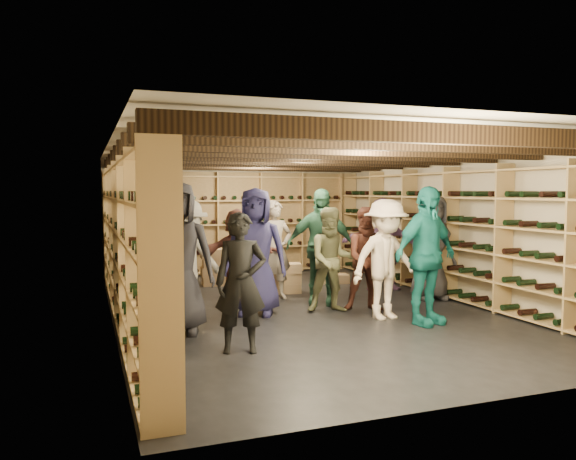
# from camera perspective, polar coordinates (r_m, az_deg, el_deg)

# --- Properties ---
(ground) EXTENTS (8.00, 8.00, 0.00)m
(ground) POSITION_cam_1_polar(r_m,az_deg,el_deg) (8.49, 1.68, -7.95)
(ground) COLOR black
(ground) RESTS_ON ground
(walls) EXTENTS (5.52, 8.02, 2.40)m
(walls) POSITION_cam_1_polar(r_m,az_deg,el_deg) (8.33, 1.70, 0.15)
(walls) COLOR #C2B297
(walls) RESTS_ON ground
(ceiling) EXTENTS (5.50, 8.00, 0.01)m
(ceiling) POSITION_cam_1_polar(r_m,az_deg,el_deg) (8.33, 1.72, 8.41)
(ceiling) COLOR #BDB5A2
(ceiling) RESTS_ON walls
(ceiling_joists) EXTENTS (5.40, 7.12, 0.18)m
(ceiling_joists) POSITION_cam_1_polar(r_m,az_deg,el_deg) (8.33, 1.72, 7.45)
(ceiling_joists) COLOR black
(ceiling_joists) RESTS_ON ground
(wine_rack_left) EXTENTS (0.32, 7.50, 2.15)m
(wine_rack_left) POSITION_cam_1_polar(r_m,az_deg,el_deg) (7.77, -16.21, -1.20)
(wine_rack_left) COLOR tan
(wine_rack_left) RESTS_ON ground
(wine_rack_right) EXTENTS (0.32, 7.50, 2.15)m
(wine_rack_right) POSITION_cam_1_polar(r_m,az_deg,el_deg) (9.58, 16.14, -0.25)
(wine_rack_right) COLOR tan
(wine_rack_right) RESTS_ON ground
(wine_rack_back) EXTENTS (4.70, 0.30, 2.15)m
(wine_rack_back) POSITION_cam_1_polar(r_m,az_deg,el_deg) (11.97, -5.06, 0.71)
(wine_rack_back) COLOR tan
(wine_rack_back) RESTS_ON ground
(crate_stack_left) EXTENTS (0.52, 0.36, 0.68)m
(crate_stack_left) POSITION_cam_1_polar(r_m,az_deg,el_deg) (10.54, -7.36, -3.76)
(crate_stack_left) COLOR #A57D57
(crate_stack_left) RESTS_ON ground
(crate_stack_right) EXTENTS (0.56, 0.43, 0.51)m
(crate_stack_right) POSITION_cam_1_polar(r_m,az_deg,el_deg) (9.71, -0.13, -4.91)
(crate_stack_right) COLOR #A57D57
(crate_stack_right) RESTS_ON ground
(crate_loose) EXTENTS (0.54, 0.40, 0.17)m
(crate_loose) POSITION_cam_1_polar(r_m,az_deg,el_deg) (10.78, 4.77, -4.94)
(crate_loose) COLOR #A57D57
(crate_loose) RESTS_ON ground
(person_0) EXTENTS (1.03, 0.79, 1.89)m
(person_0) POSITION_cam_1_polar(r_m,az_deg,el_deg) (7.02, -11.20, -2.75)
(person_0) COLOR black
(person_0) RESTS_ON ground
(person_1) EXTENTS (0.64, 0.51, 1.53)m
(person_1) POSITION_cam_1_polar(r_m,az_deg,el_deg) (6.13, -4.83, -5.35)
(person_1) COLOR black
(person_1) RESTS_ON ground
(person_2) EXTENTS (0.84, 0.72, 1.52)m
(person_2) POSITION_cam_1_polar(r_m,az_deg,el_deg) (8.15, 4.54, -3.04)
(person_2) COLOR brown
(person_2) RESTS_ON ground
(person_3) EXTENTS (1.12, 0.72, 1.64)m
(person_3) POSITION_cam_1_polar(r_m,az_deg,el_deg) (7.79, 9.90, -2.96)
(person_3) COLOR beige
(person_3) RESTS_ON ground
(person_4) EXTENTS (1.15, 0.71, 1.82)m
(person_4) POSITION_cam_1_polar(r_m,az_deg,el_deg) (7.57, 13.83, -2.54)
(person_4) COLOR #146F6A
(person_4) RESTS_ON ground
(person_5) EXTENTS (1.42, 0.63, 1.48)m
(person_5) POSITION_cam_1_polar(r_m,az_deg,el_deg) (9.02, -5.15, -2.51)
(person_5) COLOR brown
(person_5) RESTS_ON ground
(person_6) EXTENTS (1.04, 0.87, 1.80)m
(person_6) POSITION_cam_1_polar(r_m,az_deg,el_deg) (7.94, -3.32, -2.20)
(person_6) COLOR #1E1C43
(person_6) RESTS_ON ground
(person_7) EXTENTS (0.64, 0.47, 1.60)m
(person_7) POSITION_cam_1_polar(r_m,az_deg,el_deg) (9.10, -1.30, -2.03)
(person_7) COLOR gray
(person_7) RESTS_ON ground
(person_8) EXTENTS (0.88, 0.77, 1.53)m
(person_8) POSITION_cam_1_polar(r_m,az_deg,el_deg) (8.30, 8.24, -2.93)
(person_8) COLOR #4F261C
(person_8) RESTS_ON ground
(person_9) EXTENTS (1.18, 0.85, 1.65)m
(person_9) POSITION_cam_1_polar(r_m,az_deg,el_deg) (7.72, -10.26, -3.03)
(person_9) COLOR #9E9991
(person_9) RESTS_ON ground
(person_10) EXTENTS (1.14, 0.78, 1.79)m
(person_10) POSITION_cam_1_polar(r_m,az_deg,el_deg) (8.65, 3.29, -1.73)
(person_10) COLOR #26543C
(person_10) RESTS_ON ground
(person_11) EXTENTS (1.60, 0.92, 1.64)m
(person_11) POSITION_cam_1_polar(r_m,az_deg,el_deg) (10.15, 9.64, -1.35)
(person_11) COLOR #7C5382
(person_11) RESTS_ON ground
(person_12) EXTENTS (0.86, 0.58, 1.71)m
(person_12) POSITION_cam_1_polar(r_m,az_deg,el_deg) (9.33, 14.38, -1.68)
(person_12) COLOR #333238
(person_12) RESTS_ON ground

